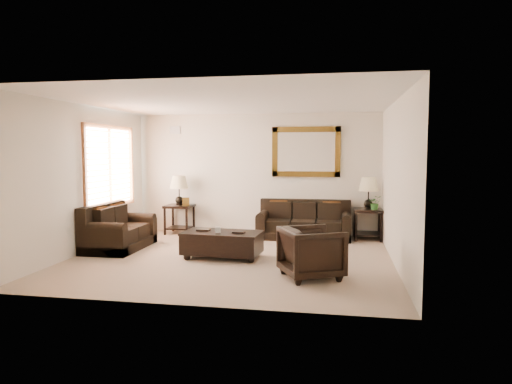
% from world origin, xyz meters
% --- Properties ---
extents(room, '(5.51, 5.01, 2.71)m').
position_xyz_m(room, '(0.00, 0.00, 1.35)').
color(room, gray).
rests_on(room, ground).
extents(window, '(0.07, 1.96, 1.66)m').
position_xyz_m(window, '(-2.70, 0.90, 1.55)').
color(window, white).
rests_on(window, room).
extents(mirror, '(1.50, 0.06, 1.10)m').
position_xyz_m(mirror, '(1.12, 2.47, 1.85)').
color(mirror, '#442D0D').
rests_on(mirror, room).
extents(air_vent, '(0.25, 0.02, 0.18)m').
position_xyz_m(air_vent, '(-1.90, 2.48, 2.35)').
color(air_vent, '#999999').
rests_on(air_vent, room).
extents(sofa, '(1.97, 0.85, 0.81)m').
position_xyz_m(sofa, '(1.12, 2.11, 0.29)').
color(sofa, black).
rests_on(sofa, room).
extents(loveseat, '(0.90, 1.52, 0.85)m').
position_xyz_m(loveseat, '(-2.34, 0.39, 0.31)').
color(loveseat, black).
rests_on(loveseat, room).
extents(end_table_left, '(0.60, 0.60, 1.31)m').
position_xyz_m(end_table_left, '(-1.71, 2.16, 0.86)').
color(end_table_left, black).
rests_on(end_table_left, room).
extents(end_table_right, '(0.60, 0.60, 1.32)m').
position_xyz_m(end_table_right, '(2.46, 2.16, 0.86)').
color(end_table_right, black).
rests_on(end_table_right, room).
extents(coffee_table, '(1.40, 0.82, 0.57)m').
position_xyz_m(coffee_table, '(-0.15, -0.00, 0.29)').
color(coffee_table, black).
rests_on(coffee_table, room).
extents(armchair, '(1.03, 1.05, 0.83)m').
position_xyz_m(armchair, '(1.45, -1.00, 0.41)').
color(armchair, black).
rests_on(armchair, floor).
extents(potted_plant, '(0.28, 0.31, 0.23)m').
position_xyz_m(potted_plant, '(2.59, 2.05, 0.77)').
color(potted_plant, '#295C1F').
rests_on(potted_plant, end_table_right).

